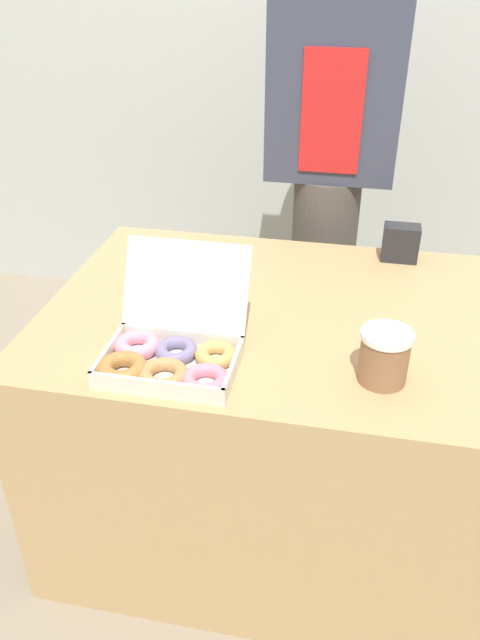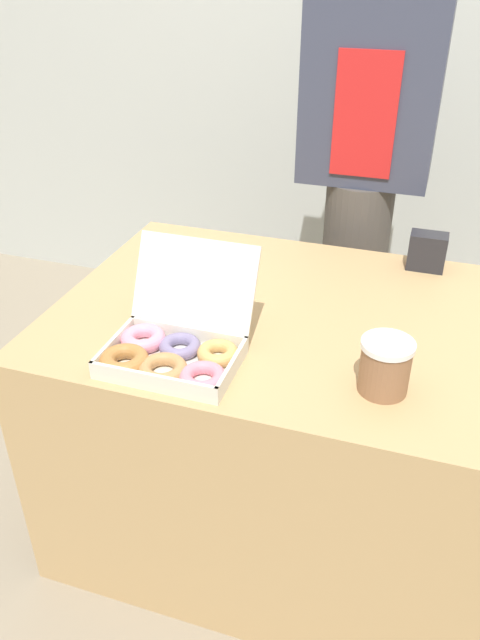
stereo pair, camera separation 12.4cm
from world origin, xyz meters
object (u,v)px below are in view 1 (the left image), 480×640
at_px(coffee_cup, 384,356).
at_px(napkin_holder, 401,243).
at_px(donut_box, 169,353).
at_px(person_customer, 330,159).

relative_size(coffee_cup, napkin_holder, 1.12).
height_order(donut_box, coffee_cup, donut_box).
xyz_separation_m(coffee_cup, napkin_holder, (0.04, 0.59, -0.01)).
height_order(coffee_cup, person_customer, person_customer).
xyz_separation_m(donut_box, person_customer, (0.25, 0.92, 0.16)).
bearing_deg(napkin_holder, coffee_cup, -94.11).
xyz_separation_m(donut_box, napkin_holder, (0.48, 0.63, 0.02)).
xyz_separation_m(napkin_holder, person_customer, (-0.23, 0.29, 0.14)).
bearing_deg(donut_box, person_customer, 74.50).
bearing_deg(donut_box, coffee_cup, 5.12).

